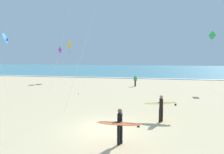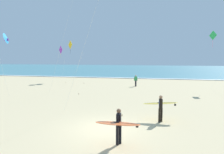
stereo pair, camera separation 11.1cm
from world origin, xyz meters
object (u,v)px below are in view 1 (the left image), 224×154
(kite_diamond_emerald_mid, at_px, (213,37))
(kite_delta_cobalt_high, at_px, (6,38))
(kite_diamond_violet_low, at_px, (60,51))
(bystander_green_top, at_px, (135,81))
(kite_diamond_golden_distant, at_px, (70,46))
(surfer_lead, at_px, (161,105))
(surfer_trailing, at_px, (119,124))

(kite_diamond_emerald_mid, relative_size, kite_delta_cobalt_high, 1.14)
(kite_diamond_emerald_mid, height_order, kite_delta_cobalt_high, kite_diamond_emerald_mid)
(kite_diamond_violet_low, bearing_deg, bystander_green_top, -13.41)
(kite_diamond_golden_distant, distance_m, bystander_green_top, 13.52)
(surfer_lead, distance_m, kite_delta_cobalt_high, 16.25)
(surfer_trailing, xyz_separation_m, kite_diamond_violet_low, (-13.53, 22.21, 4.07))
(kite_diamond_emerald_mid, bearing_deg, surfer_lead, -114.70)
(surfer_trailing, relative_size, kite_delta_cobalt_high, 0.32)
(bystander_green_top, bearing_deg, surfer_trailing, -87.15)
(kite_diamond_emerald_mid, xyz_separation_m, kite_delta_cobalt_high, (-21.44, -9.77, -0.61))
(bystander_green_top, bearing_deg, kite_diamond_violet_low, 166.59)
(kite_diamond_violet_low, xyz_separation_m, kite_diamond_golden_distant, (0.99, 1.67, 0.88))
(kite_diamond_emerald_mid, distance_m, kite_delta_cobalt_high, 23.57)
(surfer_trailing, bearing_deg, kite_diamond_emerald_mid, 65.05)
(surfer_lead, xyz_separation_m, kite_diamond_golden_distant, (-14.52, 19.77, 4.96))
(kite_diamond_emerald_mid, xyz_separation_m, kite_diamond_violet_low, (-22.18, 3.62, -1.38))
(kite_diamond_emerald_mid, distance_m, kite_diamond_golden_distant, 21.84)
(surfer_trailing, bearing_deg, surfer_lead, 64.16)
(surfer_lead, bearing_deg, kite_diamond_emerald_mid, 65.30)
(kite_diamond_violet_low, bearing_deg, surfer_lead, -49.40)
(kite_diamond_emerald_mid, bearing_deg, kite_diamond_golden_distant, 165.99)
(surfer_trailing, bearing_deg, bystander_green_top, 92.85)
(kite_delta_cobalt_high, bearing_deg, bystander_green_top, 41.30)
(kite_diamond_emerald_mid, height_order, kite_diamond_violet_low, kite_diamond_emerald_mid)
(surfer_lead, bearing_deg, kite_delta_cobalt_high, 162.30)
(kite_diamond_emerald_mid, relative_size, kite_diamond_golden_distant, 1.06)
(kite_diamond_violet_low, bearing_deg, kite_diamond_golden_distant, 59.18)
(surfer_lead, relative_size, kite_diamond_emerald_mid, 0.31)
(kite_delta_cobalt_high, xyz_separation_m, kite_diamond_violet_low, (-0.74, 13.39, -0.77))
(surfer_trailing, distance_m, kite_delta_cobalt_high, 16.27)
(kite_diamond_emerald_mid, height_order, kite_diamond_golden_distant, kite_diamond_emerald_mid)
(kite_delta_cobalt_high, bearing_deg, surfer_trailing, -34.57)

